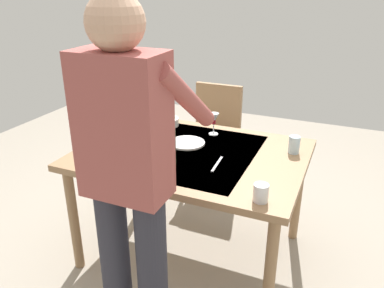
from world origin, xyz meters
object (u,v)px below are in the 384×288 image
dining_table (192,163)px  water_cup_near_right (125,130)px  chair_near (214,132)px  water_cup_near_left (261,193)px  serving_bowl_pasta (128,157)px  water_cup_far_left (294,145)px  side_bowl_salad (166,121)px  wine_glass_left (214,120)px  person_server (129,174)px  dinner_plate_near (187,143)px  wine_bottle (170,146)px

dining_table → water_cup_near_right: water_cup_near_right is taller
chair_near → water_cup_near_left: (-0.70, 1.28, 0.26)m
water_cup_near_left → serving_bowl_pasta: (0.81, -0.12, -0.01)m
water_cup_far_left → serving_bowl_pasta: water_cup_far_left is taller
side_bowl_salad → dining_table: bearing=135.2°
wine_glass_left → water_cup_near_left: (-0.50, 0.72, -0.06)m
dining_table → person_server: person_server is taller
chair_near → wine_glass_left: 0.68m
dinner_plate_near → dining_table: bearing=128.2°
dining_table → serving_bowl_pasta: serving_bowl_pasta is taller
chair_near → serving_bowl_pasta: 1.19m
chair_near → wine_bottle: (-0.13, 1.09, 0.33)m
dining_table → person_server: bearing=92.9°
chair_near → water_cup_near_left: bearing=118.8°
dinner_plate_near → serving_bowl_pasta: bearing=61.8°
side_bowl_salad → wine_bottle: bearing=118.7°
dining_table → wine_glass_left: wine_glass_left is taller
water_cup_near_left → side_bowl_salad: water_cup_near_left is taller
wine_bottle → water_cup_near_left: size_ratio=3.34×
dining_table → water_cup_near_right: (0.50, -0.04, 0.12)m
serving_bowl_pasta → dining_table: bearing=-135.3°
serving_bowl_pasta → dinner_plate_near: serving_bowl_pasta is taller
wine_bottle → water_cup_near_right: size_ratio=3.09×
chair_near → person_server: 1.71m
wine_bottle → water_cup_near_left: bearing=161.7°
serving_bowl_pasta → side_bowl_salad: same height
wine_glass_left → chair_near: bearing=-70.6°
person_server → wine_bottle: size_ratio=5.71×
person_server → dinner_plate_near: size_ratio=7.34×
water_cup_near_left → water_cup_near_right: 1.12m
person_server → side_bowl_salad: bearing=-70.6°
water_cup_far_left → water_cup_near_right: bearing=9.9°
water_cup_near_left → dinner_plate_near: 0.78m
dining_table → water_cup_far_left: water_cup_far_left is taller
chair_near → water_cup_far_left: size_ratio=8.56×
wine_bottle → dinner_plate_near: 0.33m
person_server → serving_bowl_pasta: bearing=-56.4°
water_cup_far_left → serving_bowl_pasta: 1.00m
wine_bottle → side_bowl_salad: (0.31, -0.56, -0.08)m
wine_bottle → dinner_plate_near: size_ratio=1.29×
chair_near → water_cup_near_right: (0.32, 0.84, 0.26)m
person_server → side_bowl_salad: 1.19m
wine_glass_left → person_server: bearing=90.9°
chair_near → water_cup_far_left: bearing=139.0°
dining_table → water_cup_near_left: bearing=142.8°
wine_bottle → wine_glass_left: (-0.07, -0.53, -0.01)m
side_bowl_salad → dinner_plate_near: size_ratio=0.78×
wine_bottle → water_cup_near_right: wine_bottle is taller
chair_near → water_cup_near_left: chair_near is taller
person_server → chair_near: bearing=-82.6°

